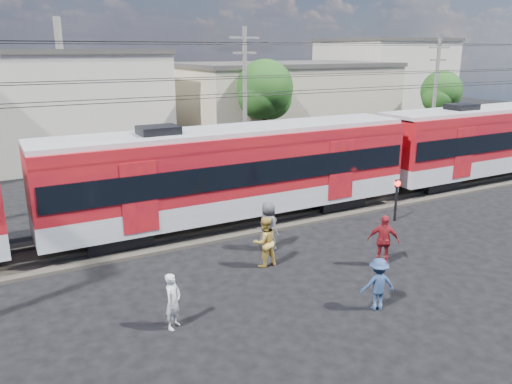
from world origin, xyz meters
The scene contains 19 objects.
ground centered at (0.00, 0.00, 0.00)m, with size 120.00×120.00×0.00m, color black.
track_bed centered at (0.00, 8.00, 0.06)m, with size 70.00×3.40×0.12m, color #2D2823.
rail_near centered at (0.00, 7.25, 0.18)m, with size 70.00×0.12×0.12m, color #59544C.
rail_far centered at (0.00, 8.75, 0.18)m, with size 70.00×0.12×0.12m, color #59544C.
commuter_train centered at (2.09, 8.00, 2.40)m, with size 50.30×3.08×4.17m.
building_midwest centered at (-2.00, 27.00, 3.66)m, with size 12.24×12.24×7.30m.
building_mideast centered at (14.00, 24.00, 3.16)m, with size 16.32×10.20×6.30m.
building_east centered at (28.00, 28.00, 4.16)m, with size 10.20×10.20×8.30m.
utility_pole_mid centered at (6.00, 15.00, 4.53)m, with size 1.80×0.24×8.50m.
utility_pole_east centered at (20.00, 14.00, 4.28)m, with size 1.80×0.24×8.00m.
tree_near centered at (9.19, 18.09, 4.66)m, with size 3.82×3.64×6.72m.
tree_far centered at (24.19, 17.09, 3.99)m, with size 3.36×3.12×5.76m.
pedestrian_a centered at (-3.28, 1.24, 0.79)m, with size 0.58×0.38×1.58m, color silver.
pedestrian_b centered at (0.86, 3.57, 0.89)m, with size 0.87×0.68×1.79m, color gold.
pedestrian_c centered at (2.25, -0.61, 0.79)m, with size 1.01×0.58×1.57m, color navy.
pedestrian_d centered at (4.49, 1.66, 0.92)m, with size 1.08×0.45×1.83m, color maroon.
pedestrian_e centered at (1.72, 4.82, 0.93)m, with size 0.91×0.59×1.86m, color #444348.
car_silver centered at (19.08, 12.51, 0.69)m, with size 1.64×4.08×1.39m, color silver.
crossing_signal centered at (8.26, 4.99, 1.30)m, with size 0.27×0.27×1.87m.
Camera 1 is at (-7.06, -10.41, 7.29)m, focal length 35.00 mm.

